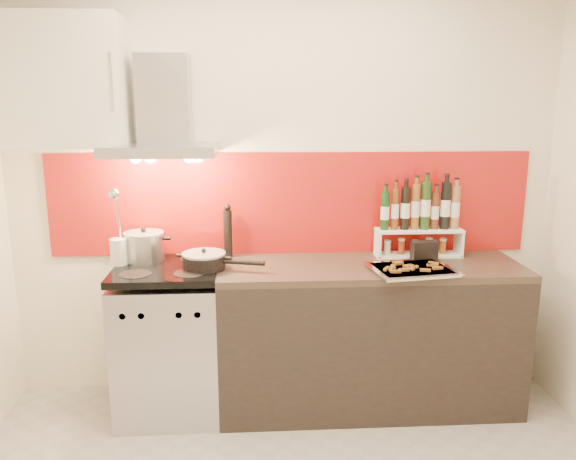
{
  "coord_description": "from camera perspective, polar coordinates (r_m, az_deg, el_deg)",
  "views": [
    {
      "loc": [
        -0.18,
        -2.07,
        1.84
      ],
      "look_at": [
        0.0,
        0.95,
        1.15
      ],
      "focal_mm": 35.0,
      "sensor_mm": 36.0,
      "label": 1
    }
  ],
  "objects": [
    {
      "name": "back_wall",
      "position": [
        3.52,
        -0.44,
        4.02
      ],
      "size": [
        3.4,
        0.02,
        2.6
      ],
      "primitive_type": "cube",
      "color": "silver",
      "rests_on": "ground"
    },
    {
      "name": "backsplash",
      "position": [
        3.52,
        0.38,
        2.71
      ],
      "size": [
        3.0,
        0.02,
        0.64
      ],
      "primitive_type": "cube",
      "color": "#992008",
      "rests_on": "back_wall"
    },
    {
      "name": "range_stove",
      "position": [
        3.5,
        -11.88,
        -11.0
      ],
      "size": [
        0.6,
        0.6,
        0.91
      ],
      "color": "#B7B7BA",
      "rests_on": "ground"
    },
    {
      "name": "counter",
      "position": [
        3.53,
        8.12,
        -10.48
      ],
      "size": [
        1.8,
        0.6,
        0.9
      ],
      "color": "black",
      "rests_on": "ground"
    },
    {
      "name": "range_hood",
      "position": [
        3.35,
        -12.57,
        10.88
      ],
      "size": [
        0.62,
        0.5,
        0.61
      ],
      "color": "#B7B7BA",
      "rests_on": "back_wall"
    },
    {
      "name": "upper_cabinet",
      "position": [
        3.47,
        -22.05,
        13.76
      ],
      "size": [
        0.7,
        0.35,
        0.72
      ],
      "primitive_type": "cube",
      "color": "#EEE8CF",
      "rests_on": "back_wall"
    },
    {
      "name": "stock_pot",
      "position": [
        3.47,
        -14.39,
        -1.61
      ],
      "size": [
        0.24,
        0.24,
        0.2
      ],
      "color": "#B7B7BA",
      "rests_on": "range_stove"
    },
    {
      "name": "saute_pan",
      "position": [
        3.26,
        -8.4,
        -3.07
      ],
      "size": [
        0.48,
        0.25,
        0.12
      ],
      "color": "black",
      "rests_on": "range_stove"
    },
    {
      "name": "utensil_jar",
      "position": [
        3.4,
        -16.88,
        -1.31
      ],
      "size": [
        0.1,
        0.15,
        0.47
      ],
      "color": "silver",
      "rests_on": "range_stove"
    },
    {
      "name": "pepper_mill",
      "position": [
        3.47,
        -6.13,
        -0.17
      ],
      "size": [
        0.05,
        0.05,
        0.33
      ],
      "color": "black",
      "rests_on": "counter"
    },
    {
      "name": "step_shelf",
      "position": [
        3.56,
        13.37,
        0.9
      ],
      "size": [
        0.54,
        0.15,
        0.47
      ],
      "color": "white",
      "rests_on": "counter"
    },
    {
      "name": "caddy_box",
      "position": [
        3.48,
        13.66,
        -2.19
      ],
      "size": [
        0.16,
        0.09,
        0.13
      ],
      "primitive_type": "cube",
      "rotation": [
        0.0,
        0.0,
        0.14
      ],
      "color": "black",
      "rests_on": "counter"
    },
    {
      "name": "baking_tray",
      "position": [
        3.27,
        12.47,
        -3.91
      ],
      "size": [
        0.51,
        0.42,
        0.03
      ],
      "color": "silver",
      "rests_on": "counter"
    }
  ]
}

